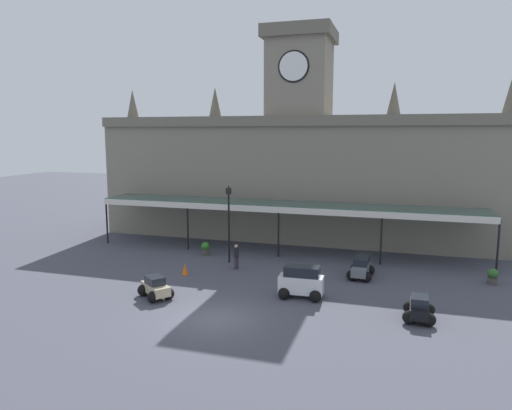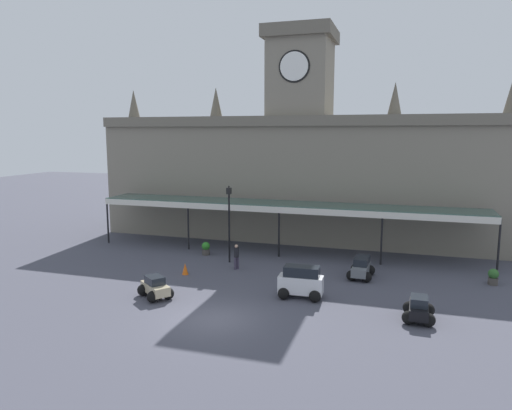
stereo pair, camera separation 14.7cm
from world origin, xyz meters
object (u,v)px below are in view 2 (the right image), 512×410
Objects in this scene: car_white_van at (301,283)px; planter_by_canopy at (493,277)px; pedestrian_crossing_forecourt at (236,256)px; victorian_lamppost at (229,216)px; planter_forecourt_centre at (206,248)px; car_grey_estate at (361,269)px; car_beige_sedan at (155,288)px; traffic_cone at (185,269)px; car_black_sedan at (419,310)px.

planter_by_canopy is at bearing 28.33° from car_white_van.
victorian_lamppost is (-1.04, 1.46, 2.39)m from pedestrian_crossing_forecourt.
planter_forecourt_centre and planter_by_canopy have the same top height.
car_grey_estate reaches higher than car_beige_sedan.
car_grey_estate reaches higher than planter_forecourt_centre.
planter_by_canopy is (16.64, 0.05, -2.81)m from victorian_lamppost.
victorian_lamppost is 4.89m from traffic_cone.
car_black_sedan reaches higher than planter_by_canopy.
pedestrian_crossing_forecourt is (-5.19, 4.09, 0.10)m from car_white_van.
traffic_cone is (-10.72, -2.66, -0.20)m from car_grey_estate.
planter_forecourt_centre is at bearing 96.21° from car_beige_sedan.
car_beige_sedan and car_black_sedan have the same top height.
car_white_van is at bearing -38.26° from pedestrian_crossing_forecourt.
car_beige_sedan is 2.34× the size of planter_by_canopy.
car_beige_sedan is 2.34× the size of planter_forecourt_centre.
car_grey_estate is 8.04m from pedestrian_crossing_forecourt.
traffic_cone is at bearing 166.35° from car_black_sedan.
car_grey_estate is 1.02× the size of car_beige_sedan.
car_grey_estate is at bearing 4.10° from pedestrian_crossing_forecourt.
victorian_lamppost is at bearing 64.75° from traffic_cone.
pedestrian_crossing_forecourt reaches higher than car_beige_sedan.
traffic_cone is 18.66m from planter_by_canopy.
victorian_lamppost reaches higher than car_white_van.
victorian_lamppost is at bearing 138.28° from car_white_van.
car_white_van is 8.17m from traffic_cone.
car_white_van is at bearing 17.02° from car_beige_sedan.
traffic_cone is (-0.31, 4.34, -0.14)m from car_beige_sedan.
traffic_cone is (-7.90, 2.01, -0.44)m from car_white_van.
car_black_sedan is 1.24× the size of pedestrian_crossing_forecourt.
planter_by_canopy is at bearing -3.94° from planter_forecourt_centre.
car_black_sedan is 0.39× the size of victorian_lamppost.
car_grey_estate reaches higher than traffic_cone.
car_white_van reaches higher than traffic_cone.
victorian_lamppost is 5.58× the size of planter_by_canopy.
car_beige_sedan is 0.42× the size of victorian_lamppost.
planter_forecourt_centre is (-0.70, 4.91, 0.12)m from traffic_cone.
car_grey_estate is 6.85m from car_black_sedan.
car_beige_sedan is at bearing -85.90° from traffic_cone.
car_grey_estate is 3.16× the size of traffic_cone.
traffic_cone is at bearing -166.09° from car_grey_estate.
pedestrian_crossing_forecourt reaches higher than traffic_cone.
car_white_van reaches higher than car_black_sedan.
traffic_cone is (-1.67, -3.54, -2.93)m from victorian_lamppost.
traffic_cone is at bearing -115.25° from victorian_lamppost.
car_black_sedan is at bearing 3.98° from car_beige_sedan.
victorian_lamppost is at bearing 125.42° from pedestrian_crossing_forecourt.
traffic_cone is 4.96m from planter_forecourt_centre.
planter_forecourt_centre is (-8.60, 6.92, -0.32)m from car_white_van.
victorian_lamppost is 16.87m from planter_by_canopy.
car_white_van is 2.54× the size of planter_by_canopy.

